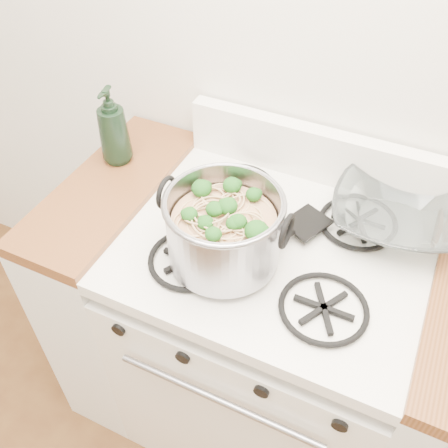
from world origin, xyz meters
TOP-DOWN VIEW (x-y plane):
  - gas_range at (0.00, 1.26)m, footprint 0.76×0.66m
  - counter_left at (-0.51, 1.26)m, footprint 0.25×0.65m
  - stock_pot at (-0.09, 1.15)m, footprint 0.31×0.28m
  - spatula at (0.05, 1.34)m, footprint 0.39×0.40m
  - glass_bowl at (0.25, 1.43)m, footprint 0.14×0.14m
  - bottle at (-0.54, 1.37)m, footprint 0.10×0.11m

SIDE VIEW (x-z plane):
  - gas_range at x=0.00m, z-range -0.03..0.90m
  - counter_left at x=-0.51m, z-range 0.00..0.92m
  - spatula at x=0.05m, z-range 0.92..0.95m
  - glass_bowl at x=0.25m, z-range 0.92..0.95m
  - stock_pot at x=-0.09m, z-range 0.92..1.10m
  - bottle at x=-0.54m, z-range 0.92..1.16m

